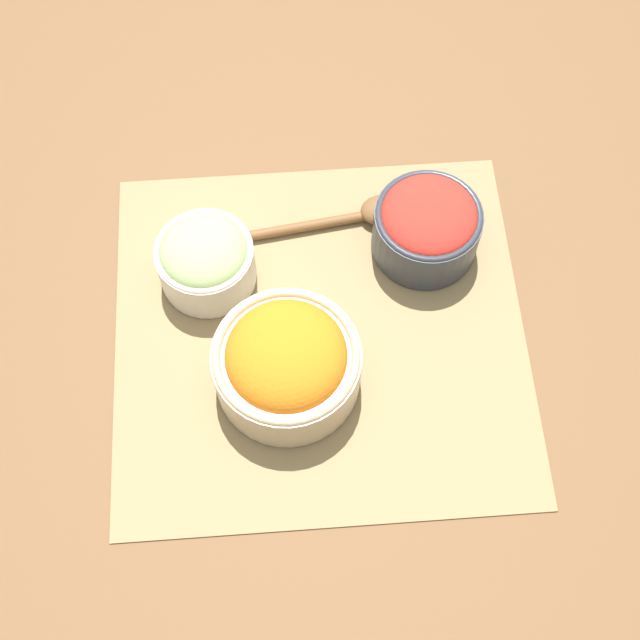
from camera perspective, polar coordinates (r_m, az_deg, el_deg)
name	(u,v)px	position (r m, az deg, el deg)	size (l,w,h in m)	color
ground_plane	(320,333)	(1.00, 0.00, -0.84)	(3.00, 3.00, 0.00)	brown
placemat	(320,332)	(1.00, 0.00, -0.79)	(0.46, 0.44, 0.00)	#937F56
tomato_bowl	(427,225)	(1.02, 6.87, 6.04)	(0.12, 0.12, 0.08)	#333842
cucumber_bowl	(205,259)	(1.00, -7.36, 3.92)	(0.11, 0.11, 0.08)	silver
carrot_bowl	(287,362)	(0.93, -2.15, -2.73)	(0.16, 0.16, 0.09)	#C6B28E
wooden_spoon	(359,215)	(1.06, 2.52, 6.75)	(0.20, 0.05, 0.02)	brown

